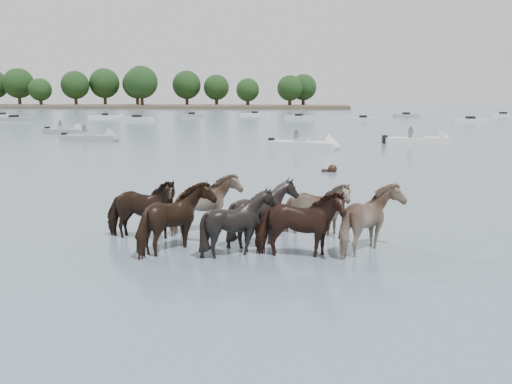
# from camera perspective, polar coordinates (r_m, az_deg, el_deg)

# --- Properties ---
(ground) EXTENTS (400.00, 400.00, 0.00)m
(ground) POSITION_cam_1_polar(r_m,az_deg,el_deg) (13.85, -6.05, -4.72)
(ground) COLOR slate
(ground) RESTS_ON ground
(shoreline) EXTENTS (160.00, 30.00, 1.00)m
(shoreline) POSITION_cam_1_polar(r_m,az_deg,el_deg) (178.70, -17.41, 8.40)
(shoreline) COLOR #4C4233
(shoreline) RESTS_ON ground
(pony_herd) EXTENTS (7.37, 3.74, 1.68)m
(pony_herd) POSITION_cam_1_polar(r_m,az_deg,el_deg) (12.93, -0.72, -2.62)
(pony_herd) COLOR black
(pony_herd) RESTS_ON ground
(swimming_pony) EXTENTS (0.72, 0.44, 0.44)m
(swimming_pony) POSITION_cam_1_polar(r_m,az_deg,el_deg) (26.04, 7.75, 2.30)
(swimming_pony) COLOR black
(swimming_pony) RESTS_ON ground
(motorboat_a) EXTENTS (4.76, 1.61, 1.92)m
(motorboat_a) POSITION_cam_1_polar(r_m,az_deg,el_deg) (45.42, -15.92, 5.34)
(motorboat_a) COLOR gray
(motorboat_a) RESTS_ON ground
(motorboat_b) EXTENTS (5.24, 3.09, 1.92)m
(motorboat_b) POSITION_cam_1_polar(r_m,az_deg,el_deg) (37.32, 5.85, 4.77)
(motorboat_b) COLOR silver
(motorboat_b) RESTS_ON ground
(motorboat_c) EXTENTS (5.41, 2.44, 1.92)m
(motorboat_c) POSITION_cam_1_polar(r_m,az_deg,el_deg) (43.07, 17.07, 5.06)
(motorboat_c) COLOR silver
(motorboat_c) RESTS_ON ground
(motorboat_f) EXTENTS (4.74, 2.62, 1.92)m
(motorboat_f) POSITION_cam_1_polar(r_m,az_deg,el_deg) (54.72, -18.50, 5.91)
(motorboat_f) COLOR gray
(motorboat_f) RESTS_ON ground
(distant_flotilla) EXTENTS (105.04, 26.91, 0.93)m
(distant_flotilla) POSITION_cam_1_polar(r_m,az_deg,el_deg) (86.02, 4.37, 7.63)
(distant_flotilla) COLOR silver
(distant_flotilla) RESTS_ON ground
(treeline) EXTENTS (142.62, 23.73, 12.46)m
(treeline) POSITION_cam_1_polar(r_m,az_deg,el_deg) (182.15, -19.00, 10.37)
(treeline) COLOR #382619
(treeline) RESTS_ON ground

